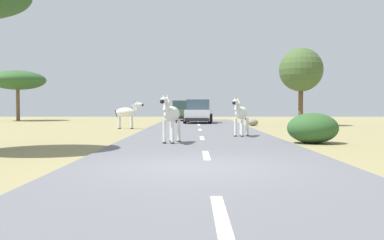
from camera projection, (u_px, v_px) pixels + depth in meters
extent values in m
plane|color=#8E8456|center=(192.00, 169.00, 8.96)|extent=(90.00, 90.00, 0.00)
cube|color=slate|center=(209.00, 168.00, 8.96)|extent=(6.00, 64.00, 0.05)
cube|color=silver|center=(221.00, 215.00, 4.96)|extent=(0.16, 2.00, 0.01)
cube|color=silver|center=(206.00, 155.00, 10.96)|extent=(0.16, 2.00, 0.01)
cube|color=silver|center=(202.00, 138.00, 16.95)|extent=(0.16, 2.00, 0.01)
cube|color=silver|center=(200.00, 130.00, 22.95)|extent=(0.16, 2.00, 0.01)
cube|color=silver|center=(199.00, 125.00, 28.95)|extent=(0.16, 2.00, 0.01)
cube|color=silver|center=(198.00, 122.00, 34.94)|extent=(0.16, 2.00, 0.01)
ellipsoid|color=silver|center=(242.00, 113.00, 18.01)|extent=(0.85, 1.18, 0.52)
cylinder|color=silver|center=(236.00, 127.00, 17.77)|extent=(0.14, 0.14, 0.74)
cylinder|color=#28231E|center=(235.00, 136.00, 17.78)|extent=(0.17, 0.17, 0.05)
cylinder|color=silver|center=(242.00, 128.00, 17.65)|extent=(0.14, 0.14, 0.74)
cylinder|color=#28231E|center=(242.00, 136.00, 17.66)|extent=(0.17, 0.17, 0.05)
cylinder|color=silver|center=(241.00, 127.00, 18.42)|extent=(0.14, 0.14, 0.74)
cylinder|color=#28231E|center=(241.00, 135.00, 18.43)|extent=(0.17, 0.17, 0.05)
cylinder|color=silver|center=(247.00, 127.00, 18.30)|extent=(0.14, 0.14, 0.74)
cylinder|color=#28231E|center=(247.00, 135.00, 18.31)|extent=(0.17, 0.17, 0.05)
cylinder|color=silver|center=(238.00, 107.00, 17.53)|extent=(0.34, 0.44, 0.44)
cube|color=black|center=(238.00, 104.00, 17.53)|extent=(0.18, 0.35, 0.30)
ellipsoid|color=silver|center=(235.00, 102.00, 17.29)|extent=(0.38, 0.52, 0.24)
ellipsoid|color=black|center=(234.00, 103.00, 17.12)|extent=(0.20, 0.21, 0.14)
cone|color=silver|center=(235.00, 100.00, 17.42)|extent=(0.12, 0.12, 0.14)
cone|color=silver|center=(238.00, 99.00, 17.37)|extent=(0.12, 0.12, 0.14)
cylinder|color=black|center=(246.00, 115.00, 18.51)|extent=(0.10, 0.16, 0.44)
ellipsoid|color=silver|center=(125.00, 112.00, 24.81)|extent=(1.11, 0.50, 0.51)
cylinder|color=silver|center=(131.00, 122.00, 24.67)|extent=(0.12, 0.12, 0.74)
cylinder|color=#28231E|center=(131.00, 129.00, 24.68)|extent=(0.13, 0.13, 0.05)
cylinder|color=silver|center=(132.00, 122.00, 24.94)|extent=(0.12, 0.12, 0.74)
cylinder|color=#28231E|center=(132.00, 128.00, 24.96)|extent=(0.13, 0.13, 0.05)
cylinder|color=silver|center=(119.00, 122.00, 24.72)|extent=(0.12, 0.12, 0.74)
cylinder|color=#28231E|center=(119.00, 129.00, 24.73)|extent=(0.13, 0.13, 0.05)
cylinder|color=silver|center=(120.00, 122.00, 24.99)|extent=(0.12, 0.12, 0.74)
cylinder|color=#28231E|center=(120.00, 128.00, 25.00)|extent=(0.13, 0.13, 0.05)
cylinder|color=silver|center=(134.00, 107.00, 24.77)|extent=(0.40, 0.22, 0.44)
cube|color=black|center=(134.00, 106.00, 24.77)|extent=(0.36, 0.06, 0.30)
ellipsoid|color=silver|center=(139.00, 105.00, 24.75)|extent=(0.49, 0.23, 0.24)
ellipsoid|color=black|center=(142.00, 105.00, 24.73)|extent=(0.17, 0.15, 0.14)
cone|color=silver|center=(137.00, 103.00, 24.68)|extent=(0.09, 0.09, 0.14)
cone|color=silver|center=(137.00, 103.00, 24.82)|extent=(0.09, 0.09, 0.14)
cylinder|color=black|center=(116.00, 114.00, 24.85)|extent=(0.16, 0.05, 0.44)
ellipsoid|color=silver|center=(172.00, 114.00, 14.73)|extent=(0.72, 1.19, 0.52)
cylinder|color=silver|center=(164.00, 132.00, 14.43)|extent=(0.14, 0.14, 0.76)
cylinder|color=#28231E|center=(164.00, 143.00, 14.45)|extent=(0.16, 0.16, 0.05)
cylinder|color=silver|center=(172.00, 132.00, 14.36)|extent=(0.14, 0.14, 0.76)
cylinder|color=#28231E|center=(172.00, 143.00, 14.37)|extent=(0.16, 0.16, 0.05)
cylinder|color=silver|center=(171.00, 131.00, 15.13)|extent=(0.14, 0.14, 0.76)
cylinder|color=#28231E|center=(171.00, 141.00, 15.14)|extent=(0.16, 0.16, 0.05)
cylinder|color=silver|center=(179.00, 131.00, 15.06)|extent=(0.14, 0.14, 0.76)
cylinder|color=#28231E|center=(179.00, 141.00, 15.07)|extent=(0.16, 0.16, 0.05)
cylinder|color=silver|center=(167.00, 106.00, 14.21)|extent=(0.30, 0.43, 0.45)
cube|color=black|center=(167.00, 103.00, 14.20)|extent=(0.13, 0.36, 0.31)
ellipsoid|color=silver|center=(164.00, 101.00, 13.95)|extent=(0.32, 0.52, 0.24)
ellipsoid|color=black|center=(162.00, 101.00, 13.77)|extent=(0.18, 0.20, 0.15)
cone|color=silver|center=(163.00, 97.00, 14.08)|extent=(0.11, 0.11, 0.14)
cone|color=silver|center=(167.00, 97.00, 14.04)|extent=(0.11, 0.11, 0.14)
cylinder|color=black|center=(177.00, 117.00, 15.26)|extent=(0.08, 0.16, 0.45)
cube|color=silver|center=(198.00, 115.00, 32.42)|extent=(2.07, 4.31, 0.80)
cube|color=#334751|center=(199.00, 105.00, 32.59)|extent=(1.78, 2.30, 0.76)
cube|color=black|center=(197.00, 120.00, 30.27)|extent=(1.72, 0.27, 0.24)
cylinder|color=black|center=(185.00, 119.00, 31.14)|extent=(0.26, 0.69, 0.68)
cylinder|color=black|center=(210.00, 119.00, 31.02)|extent=(0.26, 0.69, 0.68)
cylinder|color=black|center=(188.00, 118.00, 33.83)|extent=(0.26, 0.69, 0.68)
cylinder|color=black|center=(211.00, 118.00, 33.71)|extent=(0.26, 0.69, 0.68)
cube|color=#476B38|center=(182.00, 114.00, 38.10)|extent=(1.84, 4.22, 0.80)
cube|color=#334751|center=(182.00, 105.00, 38.28)|extent=(1.66, 2.22, 0.76)
cube|color=black|center=(181.00, 118.00, 35.95)|extent=(1.71, 0.18, 0.24)
cylinder|color=black|center=(171.00, 117.00, 36.77)|extent=(0.23, 0.68, 0.68)
cylinder|color=black|center=(192.00, 117.00, 36.75)|extent=(0.23, 0.68, 0.68)
cylinder|color=black|center=(173.00, 116.00, 39.47)|extent=(0.23, 0.68, 0.68)
cylinder|color=black|center=(193.00, 116.00, 39.44)|extent=(0.23, 0.68, 0.68)
cylinder|color=brown|center=(301.00, 106.00, 28.78)|extent=(0.31, 0.31, 2.56)
sphere|color=#425B2D|center=(301.00, 70.00, 28.71)|extent=(2.88, 2.88, 2.88)
cylinder|color=brown|center=(18.00, 105.00, 38.86)|extent=(0.31, 0.31, 2.77)
ellipsoid|color=#2D5628|center=(18.00, 80.00, 38.78)|extent=(4.90, 4.90, 1.71)
ellipsoid|color=#2D5628|center=(313.00, 128.00, 15.12)|extent=(1.77, 1.59, 1.06)
ellipsoid|color=gray|center=(253.00, 122.00, 28.73)|extent=(0.70, 0.58, 0.45)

